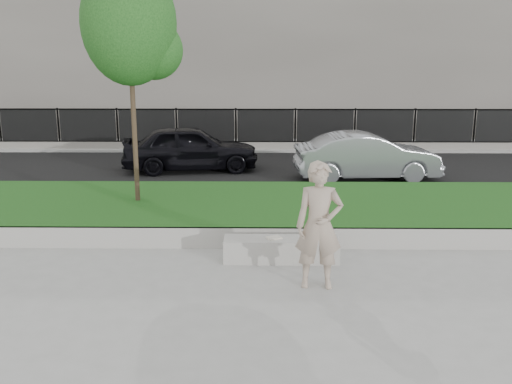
{
  "coord_description": "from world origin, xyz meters",
  "views": [
    {
      "loc": [
        0.42,
        -9.05,
        3.52
      ],
      "look_at": [
        0.28,
        1.2,
        1.05
      ],
      "focal_mm": 40.0,
      "sensor_mm": 36.0,
      "label": 1
    }
  ],
  "objects_px": {
    "book": "(274,238)",
    "car_dark": "(191,148)",
    "stone_bench": "(281,249)",
    "car_silver": "(367,156)",
    "young_tree": "(133,28)",
    "man": "(319,225)"
  },
  "relations": [
    {
      "from": "stone_bench",
      "to": "car_dark",
      "type": "distance_m",
      "value": 8.22
    },
    {
      "from": "stone_bench",
      "to": "car_silver",
      "type": "bearing_deg",
      "value": 68.16
    },
    {
      "from": "stone_bench",
      "to": "man",
      "type": "bearing_deg",
      "value": -64.63
    },
    {
      "from": "young_tree",
      "to": "car_silver",
      "type": "relative_size",
      "value": 1.24
    },
    {
      "from": "man",
      "to": "car_dark",
      "type": "height_order",
      "value": "man"
    },
    {
      "from": "stone_bench",
      "to": "book",
      "type": "distance_m",
      "value": 0.25
    },
    {
      "from": "car_dark",
      "to": "car_silver",
      "type": "height_order",
      "value": "car_dark"
    },
    {
      "from": "young_tree",
      "to": "stone_bench",
      "type": "bearing_deg",
      "value": -42.09
    },
    {
      "from": "stone_bench",
      "to": "young_tree",
      "type": "xyz_separation_m",
      "value": [
        -3.01,
        2.72,
        3.86
      ]
    },
    {
      "from": "car_silver",
      "to": "stone_bench",
      "type": "bearing_deg",
      "value": 152.96
    },
    {
      "from": "man",
      "to": "young_tree",
      "type": "relative_size",
      "value": 0.39
    },
    {
      "from": "stone_bench",
      "to": "car_dark",
      "type": "bearing_deg",
      "value": 108.1
    },
    {
      "from": "car_dark",
      "to": "car_silver",
      "type": "relative_size",
      "value": 1.01
    },
    {
      "from": "stone_bench",
      "to": "man",
      "type": "xyz_separation_m",
      "value": [
        0.53,
        -1.13,
        0.78
      ]
    },
    {
      "from": "stone_bench",
      "to": "car_silver",
      "type": "xyz_separation_m",
      "value": [
        2.63,
        6.56,
        0.5
      ]
    },
    {
      "from": "book",
      "to": "car_dark",
      "type": "relative_size",
      "value": 0.06
    },
    {
      "from": "car_silver",
      "to": "young_tree",
      "type": "bearing_deg",
      "value": 119.05
    },
    {
      "from": "stone_bench",
      "to": "car_silver",
      "type": "distance_m",
      "value": 7.09
    },
    {
      "from": "book",
      "to": "young_tree",
      "type": "bearing_deg",
      "value": 110.89
    },
    {
      "from": "book",
      "to": "car_dark",
      "type": "distance_m",
      "value": 8.18
    },
    {
      "from": "stone_bench",
      "to": "book",
      "type": "height_order",
      "value": "book"
    },
    {
      "from": "man",
      "to": "car_dark",
      "type": "xyz_separation_m",
      "value": [
        -3.08,
        8.93,
        -0.25
      ]
    }
  ]
}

